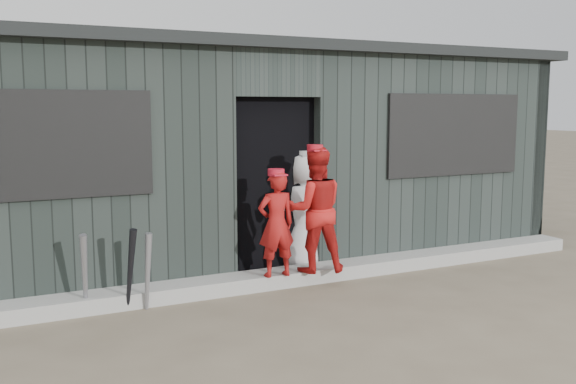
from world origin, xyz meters
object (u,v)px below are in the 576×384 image
bat_left (85,274)px  player_grey_back (303,213)px  bat_right (130,270)px  bat_mid (148,272)px  player_red_left (276,224)px  dugout (229,154)px  player_red_right (315,210)px

bat_left → player_grey_back: (2.51, 0.52, 0.30)m
bat_left → bat_right: bat_right is taller
bat_left → bat_mid: size_ratio=1.06×
player_red_left → dugout: dugout is taller
dugout → player_grey_back: bearing=-73.5°
bat_mid → player_red_right: (1.81, 0.08, 0.44)m
bat_mid → player_grey_back: player_grey_back is taller
dugout → player_red_left: bearing=-96.4°
player_red_right → bat_left: bearing=15.2°
bat_mid → player_grey_back: 2.08m
bat_mid → bat_right: 0.16m
bat_right → player_red_left: size_ratio=0.74×
dugout → bat_right: bearing=-132.0°
bat_right → bat_mid: bearing=-4.1°
player_red_right → dugout: size_ratio=0.16×
bat_left → dugout: 2.94m
dugout → player_red_right: bearing=-82.5°
bat_left → dugout: size_ratio=0.09×
bat_left → dugout: (2.12, 1.83, 0.90)m
bat_mid → player_grey_back: bearing=17.6°
player_red_right → dugout: dugout is taller
player_red_left → bat_mid: bearing=5.3°
player_red_left → player_grey_back: bearing=-135.9°
bat_left → bat_mid: 0.56m
bat_mid → bat_right: size_ratio=0.92×
bat_right → player_red_right: (1.97, 0.07, 0.41)m
player_red_right → player_grey_back: size_ratio=0.96×
player_red_left → player_red_right: size_ratio=0.82×
bat_left → player_grey_back: size_ratio=0.57×
player_grey_back → dugout: size_ratio=0.17×
bat_left → player_red_right: player_red_right is taller
bat_right → player_red_left: (1.52, 0.07, 0.30)m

